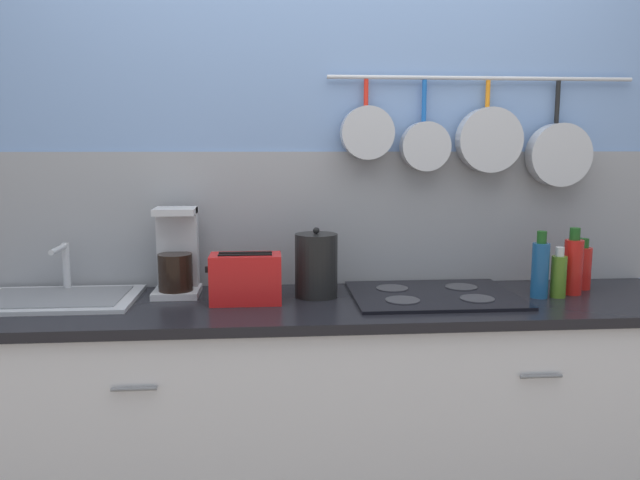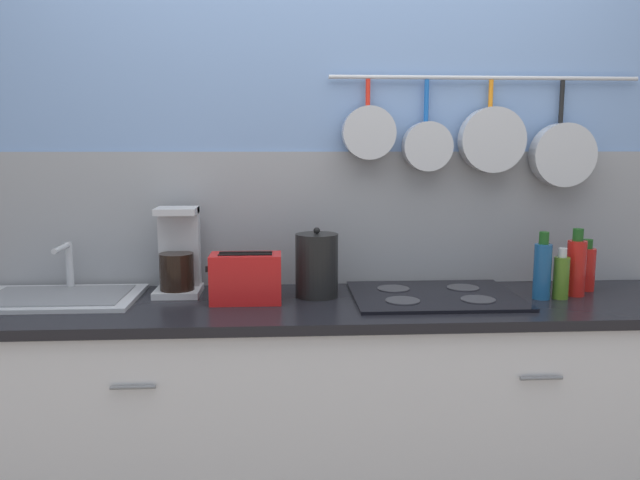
# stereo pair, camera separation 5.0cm
# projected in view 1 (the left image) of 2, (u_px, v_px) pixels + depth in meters

# --- Properties ---
(wall_back) EXTENTS (7.20, 0.16, 2.60)m
(wall_back) POSITION_uv_depth(u_px,v_px,m) (327.00, 191.00, 2.50)
(wall_back) COLOR #7293C6
(wall_back) RESTS_ON ground_plane
(cabinet_base) EXTENTS (2.60, 0.57, 0.87)m
(cabinet_base) POSITION_uv_depth(u_px,v_px,m) (333.00, 425.00, 2.30)
(cabinet_base) COLOR silver
(cabinet_base) RESTS_ON ground_plane
(countertop) EXTENTS (2.64, 0.59, 0.03)m
(countertop) POSITION_uv_depth(u_px,v_px,m) (334.00, 306.00, 2.23)
(countertop) COLOR black
(countertop) RESTS_ON cabinet_base
(sink_basin) EXTENTS (0.57, 0.38, 0.19)m
(sink_basin) POSITION_uv_depth(u_px,v_px,m) (55.00, 297.00, 2.23)
(sink_basin) COLOR #B7BABF
(sink_basin) RESTS_ON countertop
(coffee_maker) EXTENTS (0.17, 0.18, 0.33)m
(coffee_maker) POSITION_uv_depth(u_px,v_px,m) (177.00, 259.00, 2.33)
(coffee_maker) COLOR #B7BABF
(coffee_maker) RESTS_ON countertop
(toaster) EXTENTS (0.27, 0.13, 0.18)m
(toaster) POSITION_uv_depth(u_px,v_px,m) (246.00, 278.00, 2.20)
(toaster) COLOR red
(toaster) RESTS_ON countertop
(kettle) EXTENTS (0.16, 0.16, 0.26)m
(kettle) POSITION_uv_depth(u_px,v_px,m) (316.00, 265.00, 2.29)
(kettle) COLOR black
(kettle) RESTS_ON countertop
(cooktop) EXTENTS (0.60, 0.47, 0.01)m
(cooktop) POSITION_uv_depth(u_px,v_px,m) (433.00, 295.00, 2.30)
(cooktop) COLOR black
(cooktop) RESTS_ON countertop
(bottle_vinegar) EXTENTS (0.06, 0.06, 0.25)m
(bottle_vinegar) POSITION_uv_depth(u_px,v_px,m) (541.00, 269.00, 2.27)
(bottle_vinegar) COLOR navy
(bottle_vinegar) RESTS_ON countertop
(bottle_cooking_wine) EXTENTS (0.06, 0.06, 0.19)m
(bottle_cooking_wine) POSITION_uv_depth(u_px,v_px,m) (559.00, 275.00, 2.28)
(bottle_cooking_wine) COLOR #4C721E
(bottle_cooking_wine) RESTS_ON countertop
(bottle_sesame_oil) EXTENTS (0.07, 0.07, 0.25)m
(bottle_sesame_oil) POSITION_uv_depth(u_px,v_px,m) (573.00, 265.00, 2.33)
(bottle_sesame_oil) COLOR red
(bottle_sesame_oil) RESTS_ON countertop
(bottle_dish_soap) EXTENTS (0.07, 0.07, 0.20)m
(bottle_dish_soap) POSITION_uv_depth(u_px,v_px,m) (582.00, 267.00, 2.42)
(bottle_dish_soap) COLOR red
(bottle_dish_soap) RESTS_ON countertop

